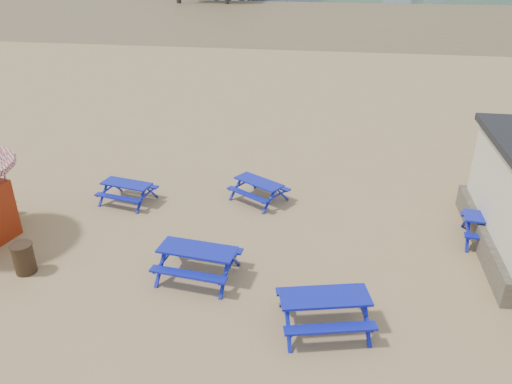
# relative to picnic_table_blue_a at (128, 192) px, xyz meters

# --- Properties ---
(ground) EXTENTS (400.00, 400.00, 0.00)m
(ground) POSITION_rel_picnic_table_blue_a_xyz_m (3.96, -2.09, -0.35)
(ground) COLOR tan
(ground) RESTS_ON ground
(wet_sand) EXTENTS (400.00, 400.00, 0.00)m
(wet_sand) POSITION_rel_picnic_table_blue_a_xyz_m (3.96, 52.91, -0.34)
(wet_sand) COLOR brown
(wet_sand) RESTS_ON ground
(picnic_table_blue_a) EXTENTS (1.87, 1.61, 0.69)m
(picnic_table_blue_a) POSITION_rel_picnic_table_blue_a_xyz_m (0.00, 0.00, 0.00)
(picnic_table_blue_a) COLOR #0313B8
(picnic_table_blue_a) RESTS_ON ground
(picnic_table_blue_b) EXTENTS (2.14, 2.04, 0.71)m
(picnic_table_blue_b) POSITION_rel_picnic_table_blue_a_xyz_m (4.28, 0.82, 0.01)
(picnic_table_blue_b) COLOR #0313B8
(picnic_table_blue_b) RESTS_ON ground
(picnic_table_blue_c) EXTENTS (2.09, 1.76, 0.81)m
(picnic_table_blue_c) POSITION_rel_picnic_table_blue_a_xyz_m (11.42, -0.75, 0.06)
(picnic_table_blue_c) COLOR #0313B8
(picnic_table_blue_c) RESTS_ON ground
(picnic_table_blue_d) EXTENTS (2.13, 1.79, 0.82)m
(picnic_table_blue_d) POSITION_rel_picnic_table_blue_a_xyz_m (3.42, -3.67, 0.07)
(picnic_table_blue_d) COLOR #0313B8
(picnic_table_blue_d) RESTS_ON ground
(picnic_table_blue_e) EXTENTS (2.30, 2.03, 0.83)m
(picnic_table_blue_e) POSITION_rel_picnic_table_blue_a_xyz_m (6.67, -5.06, 0.07)
(picnic_table_blue_e) COLOR #0313B8
(picnic_table_blue_e) RESTS_ON ground
(litter_bin) EXTENTS (0.57, 0.57, 0.84)m
(litter_bin) POSITION_rel_picnic_table_blue_a_xyz_m (-1.08, -4.23, 0.08)
(litter_bin) COLOR #3E2919
(litter_bin) RESTS_ON ground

